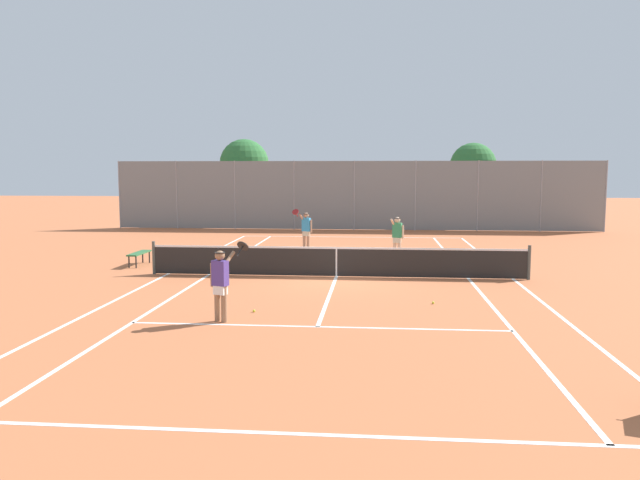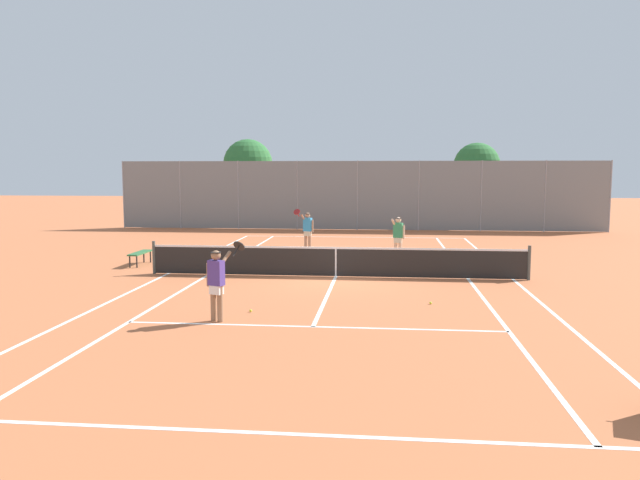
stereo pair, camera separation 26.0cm
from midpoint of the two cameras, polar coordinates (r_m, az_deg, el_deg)
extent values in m
plane|color=#BC663D|center=(19.81, 1.13, -3.38)|extent=(120.00, 120.00, 0.00)
cube|color=silver|center=(8.40, -4.83, -17.18)|extent=(11.00, 0.10, 0.01)
cube|color=silver|center=(31.58, 2.64, 0.28)|extent=(11.00, 0.10, 0.01)
cube|color=silver|center=(20.92, -14.10, -3.04)|extent=(0.10, 23.80, 0.01)
cube|color=silver|center=(20.19, 16.93, -3.46)|extent=(0.10, 23.80, 0.01)
cube|color=silver|center=(20.51, -10.47, -3.14)|extent=(0.10, 23.80, 0.01)
cube|color=silver|center=(19.96, 13.07, -3.46)|extent=(0.10, 23.80, 0.01)
cube|color=silver|center=(13.57, -0.78, -7.93)|extent=(8.26, 0.10, 0.01)
cube|color=silver|center=(26.13, 2.11, -1.00)|extent=(8.26, 0.10, 0.01)
cube|color=silver|center=(19.81, 1.13, -3.37)|extent=(0.10, 12.80, 0.01)
cylinder|color=#474C47|center=(20.99, -15.30, -1.57)|extent=(0.10, 0.10, 1.07)
cylinder|color=#474C47|center=(20.21, 18.23, -1.97)|extent=(0.10, 0.10, 1.07)
cube|color=black|center=(19.74, 1.13, -2.05)|extent=(11.90, 0.02, 0.89)
cube|color=white|center=(19.67, 1.14, -0.73)|extent=(11.90, 0.03, 0.06)
cube|color=white|center=(19.74, 1.13, -2.10)|extent=(0.05, 0.03, 0.89)
cylinder|color=#936B4C|center=(14.17, -9.89, -5.72)|extent=(0.13, 0.13, 0.82)
cylinder|color=#936B4C|center=(14.06, -9.30, -5.80)|extent=(0.13, 0.13, 0.82)
cube|color=white|center=(14.05, -9.62, -4.44)|extent=(0.33, 0.27, 0.24)
cube|color=#4C388C|center=(13.99, -9.65, -2.99)|extent=(0.39, 0.31, 0.56)
sphere|color=#936B4C|center=(13.93, -9.68, -1.41)|extent=(0.22, 0.22, 0.22)
cylinder|color=black|center=(13.92, -9.68, -1.14)|extent=(0.23, 0.23, 0.02)
cylinder|color=#936B4C|center=(14.13, -10.36, -3.16)|extent=(0.08, 0.08, 0.52)
cylinder|color=#936B4C|center=(13.98, -8.90, -1.78)|extent=(0.25, 0.45, 0.35)
cylinder|color=black|center=(14.09, -7.86, -1.05)|extent=(0.12, 0.24, 0.22)
cylinder|color=black|center=(14.17, -7.59, -0.55)|extent=(0.33, 0.29, 0.23)
cylinder|color=tan|center=(26.15, -1.37, -0.09)|extent=(0.13, 0.13, 0.82)
cylinder|color=tan|center=(26.22, -1.73, -0.08)|extent=(0.13, 0.13, 0.82)
cube|color=beige|center=(26.15, -1.55, 0.63)|extent=(0.32, 0.25, 0.24)
cube|color=#3399D8|center=(26.11, -1.55, 1.42)|extent=(0.38, 0.29, 0.56)
sphere|color=tan|center=(26.08, -1.56, 2.27)|extent=(0.22, 0.22, 0.22)
cylinder|color=black|center=(26.08, -1.56, 2.42)|extent=(0.23, 0.23, 0.02)
cylinder|color=tan|center=(26.03, -1.11, 1.27)|extent=(0.08, 0.08, 0.52)
cylinder|color=tan|center=(26.01, -1.94, 2.04)|extent=(0.21, 0.46, 0.35)
cylinder|color=maroon|center=(25.82, -2.44, 2.36)|extent=(0.10, 0.25, 0.22)
cylinder|color=maroon|center=(25.70, -2.55, 2.59)|extent=(0.32, 0.27, 0.23)
cylinder|color=beige|center=(23.85, 6.95, -0.76)|extent=(0.13, 0.13, 0.82)
cylinder|color=beige|center=(23.90, 6.54, -0.74)|extent=(0.13, 0.13, 0.82)
cube|color=beige|center=(23.83, 6.76, 0.03)|extent=(0.32, 0.26, 0.24)
cube|color=#338C59|center=(23.80, 6.77, 0.90)|extent=(0.39, 0.30, 0.56)
sphere|color=beige|center=(23.76, 6.78, 1.83)|extent=(0.22, 0.22, 0.22)
cylinder|color=black|center=(23.76, 6.78, 1.99)|extent=(0.23, 0.23, 0.02)
cylinder|color=beige|center=(23.74, 7.27, 0.73)|extent=(0.08, 0.08, 0.52)
cylinder|color=beige|center=(23.68, 6.37, 1.58)|extent=(0.23, 0.46, 0.35)
sphere|color=#D1DB33|center=(15.01, -6.56, -6.45)|extent=(0.07, 0.07, 0.07)
sphere|color=#D1DB33|center=(16.05, 9.85, -5.67)|extent=(0.07, 0.07, 0.07)
cube|color=#2D6638|center=(23.05, -16.51, -1.15)|extent=(0.36, 1.50, 0.05)
cylinder|color=#262626|center=(23.63, -15.64, -1.52)|extent=(0.05, 0.05, 0.41)
cylinder|color=#262626|center=(22.45, -16.79, -1.96)|extent=(0.05, 0.05, 0.41)
cylinder|color=#262626|center=(23.72, -16.21, -1.50)|extent=(0.05, 0.05, 0.41)
cylinder|color=#262626|center=(22.55, -17.38, -1.94)|extent=(0.05, 0.05, 0.41)
cylinder|color=gray|center=(38.39, -18.04, 3.97)|extent=(0.08, 0.08, 3.91)
cylinder|color=gray|center=(37.18, -13.16, 4.05)|extent=(0.08, 0.08, 3.91)
cylinder|color=gray|center=(36.25, -7.99, 4.10)|extent=(0.08, 0.08, 3.91)
cylinder|color=gray|center=(35.63, -2.60, 4.12)|extent=(0.08, 0.08, 3.91)
cylinder|color=gray|center=(35.33, 2.94, 4.10)|extent=(0.08, 0.08, 3.91)
cylinder|color=gray|center=(35.37, 8.51, 4.04)|extent=(0.08, 0.08, 3.91)
cylinder|color=gray|center=(35.73, 14.03, 3.94)|extent=(0.08, 0.08, 3.91)
cylinder|color=gray|center=(36.42, 19.38, 3.81)|extent=(0.08, 0.08, 3.91)
cylinder|color=gray|center=(37.41, 24.49, 3.66)|extent=(0.08, 0.08, 3.91)
cube|color=slate|center=(35.33, 2.94, 4.10)|extent=(27.45, 0.02, 3.87)
cylinder|color=brown|center=(39.11, -7.07, 3.40)|extent=(0.27, 0.27, 2.71)
sphere|color=#2D6B33|center=(39.06, -7.12, 6.94)|extent=(3.03, 3.03, 3.03)
sphere|color=#2D6B33|center=(38.79, -6.64, 6.39)|extent=(2.25, 2.25, 2.25)
cylinder|color=brown|center=(37.81, 13.53, 3.14)|extent=(0.25, 0.25, 2.68)
sphere|color=#2D6B33|center=(37.76, 13.62, 6.60)|extent=(2.70, 2.70, 2.70)
sphere|color=#2D6B33|center=(38.05, 13.58, 6.09)|extent=(1.65, 1.65, 1.65)
camera|label=1|loc=(0.13, -90.35, -0.04)|focal=35.00mm
camera|label=2|loc=(0.13, 89.65, 0.04)|focal=35.00mm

